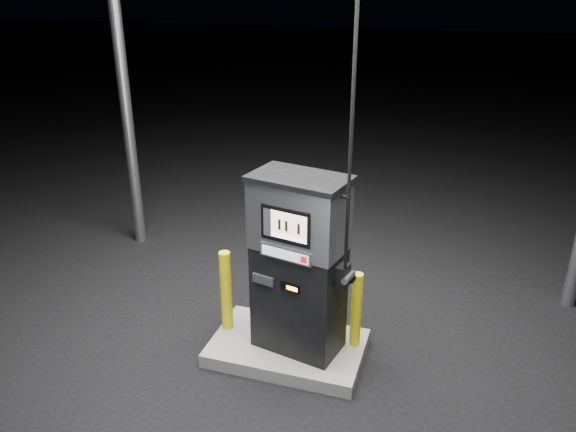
% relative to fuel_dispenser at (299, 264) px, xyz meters
% --- Properties ---
extents(ground, '(80.00, 80.00, 0.00)m').
position_rel_fuel_dispenser_xyz_m(ground, '(-0.12, 0.01, -1.12)').
color(ground, black).
rests_on(ground, ground).
extents(pump_island, '(1.60, 1.00, 0.15)m').
position_rel_fuel_dispenser_xyz_m(pump_island, '(-0.12, 0.01, -1.04)').
color(pump_island, '#62625D').
rests_on(pump_island, ground).
extents(fuel_dispenser, '(1.08, 0.74, 3.90)m').
position_rel_fuel_dispenser_xyz_m(fuel_dispenser, '(0.00, 0.00, 0.00)').
color(fuel_dispenser, black).
rests_on(fuel_dispenser, pump_island).
extents(bollard_left, '(0.15, 0.15, 0.92)m').
position_rel_fuel_dispenser_xyz_m(bollard_left, '(-0.84, 0.08, -0.50)').
color(bollard_left, '#D7C80B').
rests_on(bollard_left, pump_island).
extents(bollard_right, '(0.12, 0.12, 0.84)m').
position_rel_fuel_dispenser_xyz_m(bollard_right, '(0.56, 0.19, -0.54)').
color(bollard_right, '#D7C80B').
rests_on(bollard_right, pump_island).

